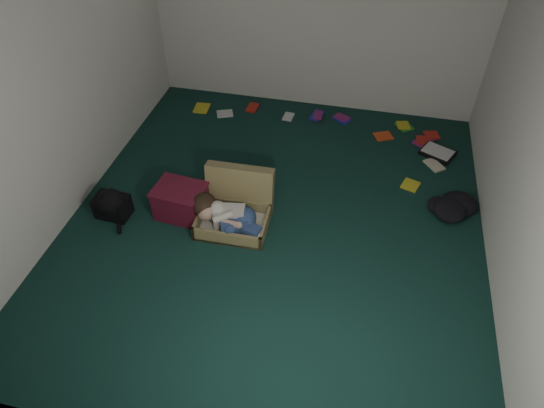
% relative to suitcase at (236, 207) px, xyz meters
% --- Properties ---
extents(floor, '(4.50, 4.50, 0.00)m').
position_rel_suitcase_xyz_m(floor, '(0.38, 0.06, -0.15)').
color(floor, '#113029').
rests_on(floor, ground).
extents(wall_back, '(4.50, 0.00, 4.50)m').
position_rel_suitcase_xyz_m(wall_back, '(0.38, 2.31, 1.15)').
color(wall_back, white).
rests_on(wall_back, ground).
extents(wall_front, '(4.50, 0.00, 4.50)m').
position_rel_suitcase_xyz_m(wall_front, '(0.38, -2.19, 1.15)').
color(wall_front, white).
rests_on(wall_front, ground).
extents(wall_left, '(0.00, 4.50, 4.50)m').
position_rel_suitcase_xyz_m(wall_left, '(-1.62, 0.06, 1.15)').
color(wall_left, white).
rests_on(wall_left, ground).
extents(wall_right, '(0.00, 4.50, 4.50)m').
position_rel_suitcase_xyz_m(wall_right, '(2.38, 0.06, 1.15)').
color(wall_right, white).
rests_on(wall_right, ground).
extents(suitcase, '(0.69, 0.67, 0.50)m').
position_rel_suitcase_xyz_m(suitcase, '(0.00, 0.00, 0.00)').
color(suitcase, '#90814F').
rests_on(suitcase, floor).
extents(person, '(0.74, 0.35, 0.31)m').
position_rel_suitcase_xyz_m(person, '(-0.04, -0.17, 0.04)').
color(person, silver).
rests_on(person, suitcase).
extents(maroon_bin, '(0.52, 0.42, 0.33)m').
position_rel_suitcase_xyz_m(maroon_bin, '(-0.55, -0.06, 0.02)').
color(maroon_bin, '#5B1225').
rests_on(maroon_bin, floor).
extents(backpack, '(0.43, 0.35, 0.24)m').
position_rel_suitcase_xyz_m(backpack, '(-1.21, -0.22, -0.03)').
color(backpack, black).
rests_on(backpack, floor).
extents(clothing_pile, '(0.44, 0.36, 0.13)m').
position_rel_suitcase_xyz_m(clothing_pile, '(2.08, 0.57, -0.08)').
color(clothing_pile, black).
rests_on(clothing_pile, floor).
extents(paper_tray, '(0.44, 0.40, 0.05)m').
position_rel_suitcase_xyz_m(paper_tray, '(1.98, 1.52, -0.12)').
color(paper_tray, black).
rests_on(paper_tray, floor).
extents(book_scatter, '(3.13, 1.36, 0.02)m').
position_rel_suitcase_xyz_m(book_scatter, '(0.81, 1.76, -0.14)').
color(book_scatter, gold).
rests_on(book_scatter, floor).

